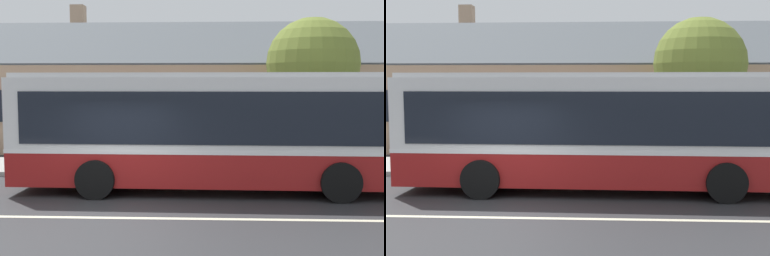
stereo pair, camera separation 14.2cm
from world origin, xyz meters
TOP-DOWN VIEW (x-y plane):
  - ground_plane at (0.00, 0.00)m, footprint 300.00×300.00m
  - sidewalk_far at (0.00, 6.00)m, footprint 60.00×3.00m
  - lane_divider_stripe at (0.00, 0.00)m, footprint 60.00×0.16m
  - community_building at (2.07, 14.30)m, footprint 25.63×10.53m
  - transit_bus at (2.23, 2.90)m, footprint 10.56×2.92m
  - bench_by_building at (-3.57, 5.35)m, footprint 1.63×0.51m
  - street_tree_primary at (5.82, 7.01)m, footprint 3.24×3.24m

SIDE VIEW (x-z plane):
  - ground_plane at x=0.00m, z-range 0.00..0.00m
  - lane_divider_stripe at x=0.00m, z-range 0.00..0.01m
  - sidewalk_far at x=0.00m, z-range 0.00..0.15m
  - bench_by_building at x=-3.57m, z-range 0.10..1.04m
  - transit_bus at x=2.23m, z-range 0.12..3.30m
  - community_building at x=2.07m, z-range -1.54..5.48m
  - street_tree_primary at x=5.82m, z-range 0.88..6.11m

